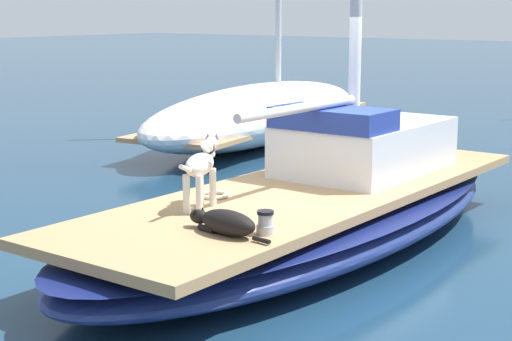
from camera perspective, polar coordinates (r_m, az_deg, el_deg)
The scene contains 8 objects.
ground_plane at distance 9.13m, azimuth 3.79°, elevation -5.25°, with size 120.00×120.00×0.00m, color navy.
sailboat_main at distance 9.04m, azimuth 3.82°, elevation -3.21°, with size 2.52×7.24×0.66m.
cabin_house at distance 9.84m, azimuth 7.43°, elevation 1.89°, with size 1.40×2.22×0.84m.
dog_black at distance 7.09m, azimuth -2.17°, elevation -3.64°, with size 0.95×0.32×0.22m.
dog_white at distance 7.95m, azimuth -3.85°, elevation 0.29°, with size 0.40×0.91×0.70m.
deck_winch at distance 7.09m, azimuth 0.66°, elevation -3.71°, with size 0.16×0.16×0.21m.
coiled_rope at distance 8.51m, azimuth -3.01°, elevation -1.72°, with size 0.32×0.32×0.04m, color beige.
moored_boat_port_side at distance 16.13m, azimuth 0.32°, elevation 4.11°, with size 3.57×7.97×7.36m.
Camera 1 is at (4.77, -7.34, 2.58)m, focal length 57.15 mm.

